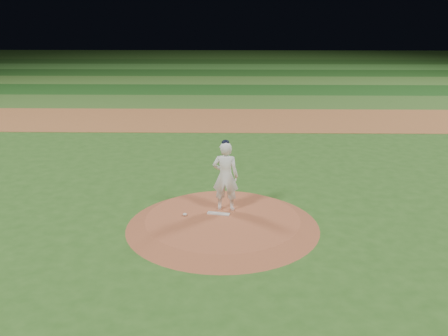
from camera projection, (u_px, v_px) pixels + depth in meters
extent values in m
plane|color=#2C5B1D|center=(223.00, 226.00, 14.27)|extent=(120.00, 120.00, 0.00)
cube|color=#A05E31|center=(228.00, 120.00, 27.58)|extent=(70.00, 6.00, 0.02)
cube|color=#386223|center=(229.00, 102.00, 32.81)|extent=(70.00, 5.00, 0.02)
cube|color=#1A4A17|center=(229.00, 90.00, 37.57)|extent=(70.00, 5.00, 0.02)
cube|color=#3D6C27|center=(230.00, 80.00, 42.32)|extent=(70.00, 5.00, 0.02)
cube|color=#1D4B18|center=(230.00, 73.00, 47.08)|extent=(70.00, 5.00, 0.02)
cube|color=#36752A|center=(231.00, 67.00, 51.83)|extent=(70.00, 5.00, 0.02)
cube|color=#204D18|center=(231.00, 62.00, 56.58)|extent=(70.00, 5.00, 0.02)
cone|color=#A55333|center=(223.00, 222.00, 14.23)|extent=(5.50, 5.50, 0.25)
cube|color=silver|center=(218.00, 214.00, 14.45)|extent=(0.67, 0.30, 0.03)
ellipsoid|color=beige|center=(185.00, 214.00, 14.36)|extent=(0.12, 0.12, 0.07)
imported|color=white|center=(225.00, 176.00, 14.48)|extent=(0.81, 0.58, 2.08)
ellipsoid|color=black|center=(225.00, 142.00, 14.16)|extent=(0.22, 0.22, 0.15)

